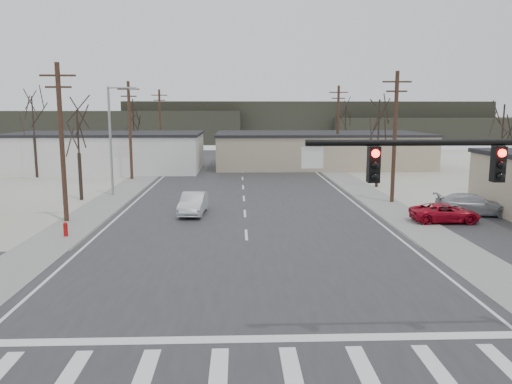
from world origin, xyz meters
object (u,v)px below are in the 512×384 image
sedan_crossing (193,203)px  car_far_a (283,156)px  fire_hydrant (66,229)px  car_parked_silver (473,205)px  car_far_b (240,153)px  car_parked_red (445,213)px

sedan_crossing → car_far_a: size_ratio=0.88×
fire_hydrant → car_parked_silver: 26.19m
sedan_crossing → car_far_b: size_ratio=1.00×
sedan_crossing → car_far_b: 41.42m
car_far_a → car_parked_silver: car_far_a is taller
car_far_b → car_parked_red: car_far_b is taller
car_parked_silver → car_far_a: bearing=22.5°
fire_hydrant → sedan_crossing: size_ratio=0.20×
sedan_crossing → car_far_a: bearing=79.3°
car_far_a → fire_hydrant: bearing=52.0°
sedan_crossing → car_parked_red: sedan_crossing is taller
sedan_crossing → car_parked_red: size_ratio=1.03×
car_far_a → sedan_crossing: bearing=58.3°
fire_hydrant → car_parked_red: (22.91, 2.88, 0.18)m
car_parked_silver → car_parked_red: bearing=135.1°
fire_hydrant → car_far_b: 48.34m
car_far_b → car_parked_red: 46.25m
fire_hydrant → sedan_crossing: bearing=42.0°
sedan_crossing → car_parked_silver: sedan_crossing is taller
car_far_a → car_parked_silver: (9.64, -37.44, -0.02)m
car_parked_red → car_parked_silver: car_parked_silver is taller
car_far_a → car_parked_red: bearing=82.6°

